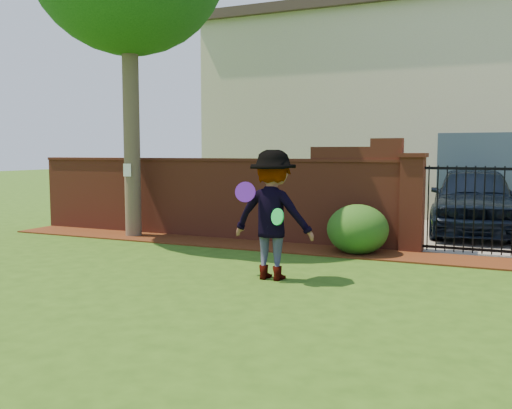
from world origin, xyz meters
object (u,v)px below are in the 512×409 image
at_px(man, 272,215).
at_px(frisbee_green, 277,217).
at_px(frisbee_purple, 245,192).
at_px(car, 474,200).

height_order(man, frisbee_green, man).
bearing_deg(man, frisbee_green, 128.24).
xyz_separation_m(man, frisbee_purple, (-0.31, -0.25, 0.35)).
bearing_deg(frisbee_green, frisbee_purple, -179.98).
bearing_deg(car, man, -116.84).
height_order(car, frisbee_purple, car).
bearing_deg(frisbee_purple, frisbee_green, 0.02).
height_order(car, frisbee_green, car).
bearing_deg(frisbee_purple, man, 38.54).
distance_m(car, frisbee_purple, 6.96).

